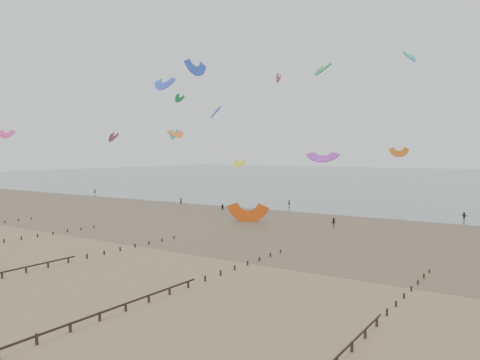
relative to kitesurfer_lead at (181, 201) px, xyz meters
name	(u,v)px	position (x,y,z in m)	size (l,w,h in m)	color
ground	(91,250)	(25.17, -47.72, -0.82)	(500.00, 500.00, 0.00)	brown
sea_and_shore	(218,217)	(21.10, -13.32, -0.81)	(500.00, 665.00, 0.03)	#475654
kitesurfer_lead	(181,201)	(0.00, 0.00, 0.00)	(0.60, 0.39, 1.64)	black
kitesurfers	(364,215)	(46.22, -0.16, 0.01)	(126.22, 22.24, 1.85)	black
grounded_kite	(248,221)	(29.08, -15.10, -0.82)	(6.81, 3.57, 5.19)	#E14B0E
kites_airborne	(293,121)	(9.19, 42.41, 21.56)	(228.42, 90.46, 40.01)	orange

